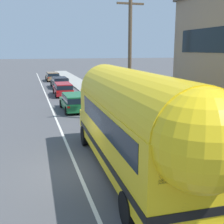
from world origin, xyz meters
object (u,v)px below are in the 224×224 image
Objects in this scene: painted_bus at (136,121)px; car_third at (60,82)px; car_fourth at (53,76)px; car_lead at (75,101)px; utility_pole at (130,56)px; car_second at (63,88)px.

painted_bus is 2.45× the size of car_third.
car_fourth is (-0.02, 36.71, -1.51)m from painted_bus.
car_lead is 14.77m from car_third.
car_third is at bearing 97.73° from utility_pole.
painted_bus reaches higher than car_third.
car_third and car_fourth have the same top height.
car_fourth is (-2.83, 28.02, -3.63)m from utility_pole.
car_second is 15.32m from car_fourth.
car_second is at bearing -90.63° from car_fourth.
car_lead is 0.97× the size of car_second.
painted_bus is 28.10m from car_third.
utility_pole reaches higher than car_lead.
car_lead is 8.09m from car_second.
car_second is at bearing 90.50° from painted_bus.
painted_bus is at bearing -107.96° from utility_pole.
utility_pole is 0.72× the size of painted_bus.
utility_pole is 28.40m from car_fourth.
utility_pole is at bearing 72.04° from painted_bus.
painted_bus is at bearing -89.50° from car_second.
car_lead is 0.93× the size of car_third.
car_lead is at bearing 90.87° from painted_bus.
car_third is (0.37, 6.68, -0.00)m from car_second.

